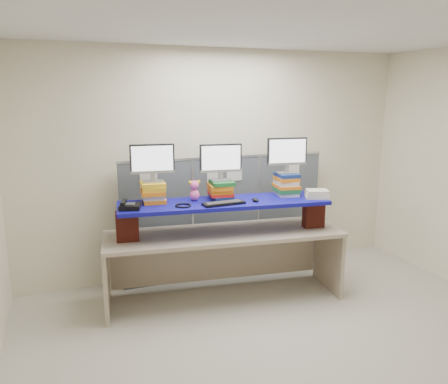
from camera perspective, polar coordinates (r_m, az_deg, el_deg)
name	(u,v)px	position (r m, az deg, el deg)	size (l,w,h in m)	color
room	(301,198)	(3.71, 10.01, -0.82)	(5.00, 4.00, 2.80)	beige
cubicle_partition	(226,216)	(5.43, 0.24, -3.20)	(2.60, 0.06, 1.53)	#464B52
desk	(224,246)	(4.83, 0.00, -7.04)	(2.65, 1.06, 0.78)	tan
brick_pier_left	(127,226)	(4.56, -12.52, -4.41)	(0.23, 0.12, 0.31)	maroon
brick_pier_right	(314,214)	(5.02, 11.62, -2.80)	(0.23, 0.12, 0.31)	maroon
blue_board	(224,203)	(4.69, 0.00, -1.44)	(2.25, 0.56, 0.04)	#0E0A80
book_stack_left	(153,192)	(4.67, -9.21, 0.00)	(0.28, 0.32, 0.22)	orange
book_stack_center	(221,190)	(4.77, -0.44, 0.33)	(0.29, 0.33, 0.20)	navy
book_stack_right	(286,184)	(4.99, 8.15, 1.00)	(0.27, 0.33, 0.25)	beige
monitor_left	(152,161)	(4.60, -9.34, 4.06)	(0.46, 0.15, 0.40)	#939398
monitor_center	(221,160)	(4.71, -0.42, 4.21)	(0.46, 0.15, 0.40)	#939398
monitor_right	(287,153)	(4.93, 8.23, 5.04)	(0.46, 0.15, 0.40)	#939398
keyboard	(224,203)	(4.54, -0.04, -1.47)	(0.45, 0.18, 0.03)	black
mouse	(255,200)	(4.68, 4.11, -1.02)	(0.06, 0.11, 0.04)	black
desk_phone	(129,206)	(4.45, -12.28, -1.80)	(0.24, 0.23, 0.09)	black
headset	(183,205)	(4.48, -5.36, -1.76)	(0.17, 0.17, 0.02)	black
plush_toy	(194,190)	(4.69, -3.88, 0.23)	(0.13, 0.10, 0.22)	pink
binder_stack	(317,194)	(4.93, 12.05, -0.27)	(0.31, 0.28, 0.09)	beige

